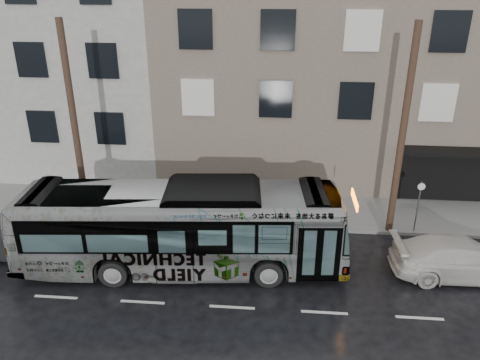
% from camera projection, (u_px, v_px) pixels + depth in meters
% --- Properties ---
extents(ground, '(120.00, 120.00, 0.00)m').
position_uv_depth(ground, '(239.00, 267.00, 18.64)').
color(ground, black).
rests_on(ground, ground).
extents(sidewalk, '(90.00, 3.60, 0.15)m').
position_uv_depth(sidewalk, '(248.00, 209.00, 23.09)').
color(sidewalk, gray).
rests_on(sidewalk, ground).
extents(building_taupe, '(20.00, 12.00, 11.00)m').
position_uv_depth(building_taupe, '(342.00, 71.00, 27.64)').
color(building_taupe, '#7A6F5E').
rests_on(building_taupe, ground).
extents(utility_pole_front, '(0.30, 0.30, 9.00)m').
position_uv_depth(utility_pole_front, '(402.00, 134.00, 19.27)').
color(utility_pole_front, '#4B3425').
rests_on(utility_pole_front, sidewalk).
extents(utility_pole_rear, '(0.30, 0.30, 9.00)m').
position_uv_depth(utility_pole_rear, '(75.00, 126.00, 20.41)').
color(utility_pole_rear, '#4B3425').
rests_on(utility_pole_rear, sidewalk).
extents(sign_post, '(0.06, 0.06, 2.40)m').
position_uv_depth(sign_post, '(418.00, 207.00, 20.50)').
color(sign_post, slate).
rests_on(sign_post, sidewalk).
extents(bus, '(12.80, 3.99, 3.51)m').
position_uv_depth(bus, '(181.00, 228.00, 17.99)').
color(bus, '#B2B2B2').
rests_on(bus, ground).
extents(white_sedan, '(5.32, 2.36, 1.52)m').
position_uv_depth(white_sedan, '(461.00, 258.00, 17.84)').
color(white_sedan, silver).
rests_on(white_sedan, ground).
extents(dark_sedan, '(4.43, 1.66, 1.45)m').
position_uv_depth(dark_sedan, '(24.00, 242.00, 19.02)').
color(dark_sedan, black).
rests_on(dark_sedan, ground).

